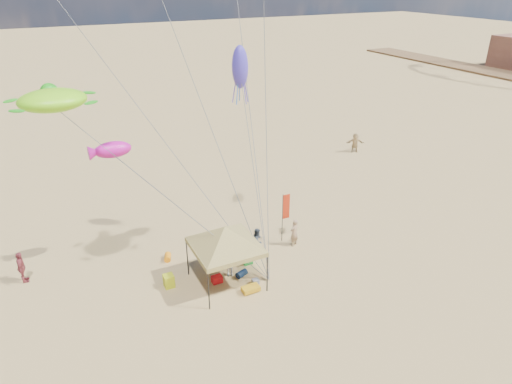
# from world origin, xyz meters

# --- Properties ---
(ground) EXTENTS (280.00, 280.00, 0.00)m
(ground) POSITION_xyz_m (0.00, 0.00, 0.00)
(ground) COLOR tan
(ground) RESTS_ON ground
(canopy_tent) EXTENTS (6.32, 6.32, 3.89)m
(canopy_tent) POSITION_xyz_m (-2.55, 1.38, 3.24)
(canopy_tent) COLOR black
(canopy_tent) RESTS_ON ground
(feather_flag) EXTENTS (0.48, 0.05, 3.12)m
(feather_flag) POSITION_xyz_m (2.24, 3.63, 2.08)
(feather_flag) COLOR black
(feather_flag) RESTS_ON ground
(cooler_red) EXTENTS (0.54, 0.38, 0.38)m
(cooler_red) POSITION_xyz_m (-3.00, 1.62, 0.19)
(cooler_red) COLOR red
(cooler_red) RESTS_ON ground
(cooler_blue) EXTENTS (0.54, 0.38, 0.38)m
(cooler_blue) POSITION_xyz_m (-0.10, 4.52, 0.19)
(cooler_blue) COLOR #124899
(cooler_blue) RESTS_ON ground
(bag_navy) EXTENTS (0.69, 0.54, 0.36)m
(bag_navy) POSITION_xyz_m (-1.63, 1.48, 0.18)
(bag_navy) COLOR #0B1B34
(bag_navy) RESTS_ON ground
(bag_orange) EXTENTS (0.54, 0.69, 0.36)m
(bag_orange) POSITION_xyz_m (-4.68, 4.79, 0.18)
(bag_orange) COLOR orange
(bag_orange) RESTS_ON ground
(chair_green) EXTENTS (0.50, 0.50, 0.70)m
(chair_green) POSITION_xyz_m (-0.83, 2.48, 0.35)
(chair_green) COLOR #198D2B
(chair_green) RESTS_ON ground
(chair_yellow) EXTENTS (0.50, 0.50, 0.70)m
(chair_yellow) POSITION_xyz_m (-5.33, 2.41, 0.35)
(chair_yellow) COLOR #BDC716
(chair_yellow) RESTS_ON ground
(crate_grey) EXTENTS (0.34, 0.30, 0.28)m
(crate_grey) POSITION_xyz_m (-1.27, 0.59, 0.14)
(crate_grey) COLOR slate
(crate_grey) RESTS_ON ground
(beach_cart) EXTENTS (0.90, 0.50, 0.24)m
(beach_cart) POSITION_xyz_m (-1.78, 0.10, 0.20)
(beach_cart) COLOR #C48F15
(beach_cart) RESTS_ON ground
(person_near_a) EXTENTS (0.73, 0.61, 1.72)m
(person_near_a) POSITION_xyz_m (2.46, 2.89, 0.86)
(person_near_a) COLOR #A6815E
(person_near_a) RESTS_ON ground
(person_near_b) EXTENTS (0.94, 0.92, 1.52)m
(person_near_b) POSITION_xyz_m (0.23, 3.24, 0.76)
(person_near_b) COLOR #323A44
(person_near_b) RESTS_ON ground
(person_near_c) EXTENTS (1.15, 0.85, 1.59)m
(person_near_c) POSITION_xyz_m (-2.14, 1.88, 0.80)
(person_near_c) COLOR silver
(person_near_c) RESTS_ON ground
(person_far_a) EXTENTS (0.49, 1.06, 1.76)m
(person_far_a) POSITION_xyz_m (-11.95, 6.27, 0.88)
(person_far_a) COLOR #94383F
(person_far_a) RESTS_ON ground
(person_far_c) EXTENTS (1.69, 1.23, 1.76)m
(person_far_c) POSITION_xyz_m (15.50, 13.76, 0.88)
(person_far_c) COLOR tan
(person_far_c) RESTS_ON ground
(turtle_kite) EXTENTS (3.05, 2.60, 0.91)m
(turtle_kite) POSITION_xyz_m (-9.05, 3.60, 9.90)
(turtle_kite) COLOR #84ED14
(turtle_kite) RESTS_ON ground
(fish_kite) EXTENTS (1.94, 1.14, 0.82)m
(fish_kite) POSITION_xyz_m (-6.65, 5.71, 6.65)
(fish_kite) COLOR #D01399
(fish_kite) RESTS_ON ground
(squid_kite) EXTENTS (1.12, 1.12, 2.28)m
(squid_kite) POSITION_xyz_m (0.45, 5.76, 10.09)
(squid_kite) COLOR #4838C6
(squid_kite) RESTS_ON ground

